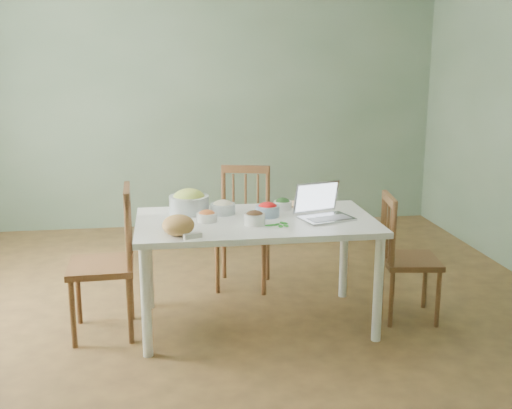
{
  "coord_description": "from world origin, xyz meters",
  "views": [
    {
      "loc": [
        -0.38,
        -4.0,
        1.78
      ],
      "look_at": [
        0.21,
        -0.1,
        0.83
      ],
      "focal_mm": 43.67,
      "sensor_mm": 36.0,
      "label": 1
    }
  ],
  "objects": [
    {
      "name": "floor",
      "position": [
        0.0,
        0.0,
        0.0
      ],
      "size": [
        5.0,
        5.0,
        0.0
      ],
      "primitive_type": "cube",
      "color": "#4E3821",
      "rests_on": "ground"
    },
    {
      "name": "wall_back",
      "position": [
        0.0,
        2.5,
        1.35
      ],
      "size": [
        5.0,
        0.0,
        2.7
      ],
      "primitive_type": "cube",
      "color": "gray",
      "rests_on": "ground"
    },
    {
      "name": "wall_front",
      "position": [
        0.0,
        -2.5,
        1.35
      ],
      "size": [
        5.0,
        0.0,
        2.7
      ],
      "primitive_type": "cube",
      "color": "gray",
      "rests_on": "ground"
    },
    {
      "name": "dining_table",
      "position": [
        0.21,
        -0.1,
        0.37
      ],
      "size": [
        1.56,
        0.88,
        0.73
      ],
      "primitive_type": null,
      "color": "white",
      "rests_on": "floor"
    },
    {
      "name": "chair_far",
      "position": [
        0.21,
        0.6,
        0.47
      ],
      "size": [
        0.5,
        0.49,
        0.93
      ],
      "primitive_type": null,
      "rotation": [
        0.0,
        0.0,
        -0.26
      ],
      "color": "#4D2B17",
      "rests_on": "floor"
    },
    {
      "name": "chair_left",
      "position": [
        -0.8,
        -0.11,
        0.49
      ],
      "size": [
        0.42,
        0.44,
        0.97
      ],
      "primitive_type": null,
      "rotation": [
        0.0,
        0.0,
        -1.54
      ],
      "color": "#4D2B17",
      "rests_on": "floor"
    },
    {
      "name": "chair_right",
      "position": [
        1.27,
        -0.16,
        0.43
      ],
      "size": [
        0.42,
        0.43,
        0.87
      ],
      "primitive_type": null,
      "rotation": [
        0.0,
        0.0,
        1.43
      ],
      "color": "#4D2B17",
      "rests_on": "floor"
    },
    {
      "name": "bread_boule",
      "position": [
        -0.3,
        -0.4,
        0.79
      ],
      "size": [
        0.26,
        0.26,
        0.13
      ],
      "primitive_type": "ellipsoid",
      "rotation": [
        0.0,
        0.0,
        0.43
      ],
      "color": "tan",
      "rests_on": "dining_table"
    },
    {
      "name": "butter_stick",
      "position": [
        -0.22,
        -0.48,
        0.75
      ],
      "size": [
        0.11,
        0.07,
        0.03
      ],
      "primitive_type": "cube",
      "rotation": [
        0.0,
        0.0,
        0.39
      ],
      "color": "silver",
      "rests_on": "dining_table"
    },
    {
      "name": "bowl_squash",
      "position": [
        -0.21,
        0.14,
        0.81
      ],
      "size": [
        0.35,
        0.35,
        0.16
      ],
      "primitive_type": null,
      "rotation": [
        0.0,
        0.0,
        -0.37
      ],
      "color": "#D7DB69",
      "rests_on": "dining_table"
    },
    {
      "name": "bowl_carrot",
      "position": [
        -0.11,
        -0.11,
        0.77
      ],
      "size": [
        0.15,
        0.15,
        0.07
      ],
      "primitive_type": null,
      "rotation": [
        0.0,
        0.0,
        0.15
      ],
      "color": "#C87D2D",
      "rests_on": "dining_table"
    },
    {
      "name": "bowl_onion",
      "position": [
        0.01,
        0.07,
        0.78
      ],
      "size": [
        0.19,
        0.19,
        0.09
      ],
      "primitive_type": null,
      "rotation": [
        0.0,
        0.0,
        0.15
      ],
      "color": "#FCF8C9",
      "rests_on": "dining_table"
    },
    {
      "name": "bowl_mushroom",
      "position": [
        0.18,
        -0.23,
        0.77
      ],
      "size": [
        0.16,
        0.16,
        0.09
      ],
      "primitive_type": null,
      "rotation": [
        0.0,
        0.0,
        0.18
      ],
      "color": "black",
      "rests_on": "dining_table"
    },
    {
      "name": "bowl_redpep",
      "position": [
        0.3,
        -0.04,
        0.78
      ],
      "size": [
        0.21,
        0.21,
        0.09
      ],
      "primitive_type": null,
      "rotation": [
        0.0,
        0.0,
        -0.37
      ],
      "color": "red",
      "rests_on": "dining_table"
    },
    {
      "name": "bowl_broccoli",
      "position": [
        0.43,
        0.13,
        0.77
      ],
      "size": [
        0.16,
        0.16,
        0.08
      ],
      "primitive_type": null,
      "rotation": [
        0.0,
        0.0,
        0.35
      ],
      "color": "#153D17",
      "rests_on": "dining_table"
    },
    {
      "name": "flatbread",
      "position": [
        0.57,
        0.23,
        0.74
      ],
      "size": [
        0.23,
        0.23,
        0.02
      ],
      "primitive_type": "cylinder",
      "rotation": [
        0.0,
        0.0,
        -0.29
      ],
      "color": "#E9BC84",
      "rests_on": "dining_table"
    },
    {
      "name": "basil_bunch",
      "position": [
        0.32,
        -0.27,
        0.74
      ],
      "size": [
        0.18,
        0.18,
        0.02
      ],
      "primitive_type": null,
      "color": "#267F21",
      "rests_on": "dining_table"
    },
    {
      "name": "laptop",
      "position": [
        0.67,
        -0.17,
        0.84
      ],
      "size": [
        0.39,
        0.36,
        0.23
      ],
      "primitive_type": null,
      "rotation": [
        0.0,
        0.0,
        0.29
      ],
      "color": "silver",
      "rests_on": "dining_table"
    }
  ]
}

